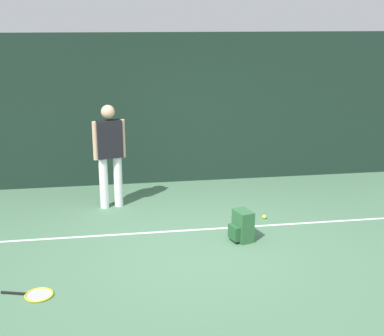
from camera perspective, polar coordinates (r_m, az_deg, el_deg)
The scene contains 7 objects.
ground_plane at distance 7.28m, azimuth 0.49°, elevation -8.45°, with size 12.00×12.00×0.00m, color #4C7556.
back_fence at distance 9.73m, azimuth -2.39°, elevation 6.39°, with size 10.00×0.10×2.77m, color #192D23.
court_line at distance 7.78m, azimuth -0.18°, elevation -6.77°, with size 9.00×0.05×0.00m, color white.
tennis_player at distance 8.54m, azimuth -8.96°, elevation 1.94°, with size 0.52×0.31×1.70m.
tennis_racket at distance 6.33m, azimuth -16.56°, elevation -13.07°, with size 0.64×0.40×0.03m.
backpack at distance 7.40m, azimuth 5.46°, elevation -6.35°, with size 0.34×0.34×0.44m.
tennis_ball_near_player at distance 8.27m, azimuth 7.87°, elevation -5.29°, with size 0.07×0.07×0.07m, color #CCE033.
Camera 1 is at (-1.09, -6.53, 3.02)m, focal length 49.00 mm.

